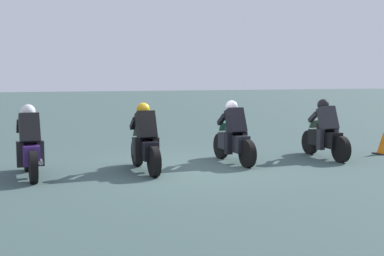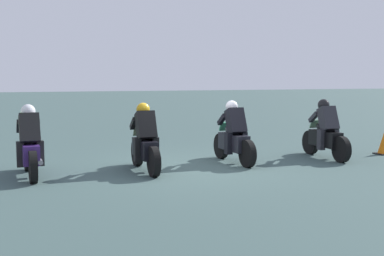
{
  "view_description": "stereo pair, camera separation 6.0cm",
  "coord_description": "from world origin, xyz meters",
  "px_view_note": "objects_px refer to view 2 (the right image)",
  "views": [
    {
      "loc": [
        -10.67,
        3.75,
        2.09
      ],
      "look_at": [
        0.16,
        -0.08,
        0.9
      ],
      "focal_mm": 46.84,
      "sensor_mm": 36.0,
      "label": 1
    },
    {
      "loc": [
        -10.69,
        3.7,
        2.09
      ],
      "look_at": [
        0.16,
        -0.08,
        0.9
      ],
      "focal_mm": 46.84,
      "sensor_mm": 36.0,
      "label": 2
    }
  ],
  "objects_px": {
    "rider_lane_c": "(145,143)",
    "traffic_cone": "(384,144)",
    "rider_lane_a": "(326,134)",
    "rider_lane_b": "(234,137)",
    "rider_lane_d": "(30,147)"
  },
  "relations": [
    {
      "from": "rider_lane_c",
      "to": "traffic_cone",
      "type": "relative_size",
      "value": 3.36
    },
    {
      "from": "rider_lane_a",
      "to": "rider_lane_b",
      "type": "distance_m",
      "value": 2.5
    },
    {
      "from": "rider_lane_a",
      "to": "rider_lane_c",
      "type": "relative_size",
      "value": 1.0
    },
    {
      "from": "rider_lane_b",
      "to": "rider_lane_c",
      "type": "distance_m",
      "value": 2.31
    },
    {
      "from": "traffic_cone",
      "to": "rider_lane_a",
      "type": "bearing_deg",
      "value": 90.76
    },
    {
      "from": "rider_lane_a",
      "to": "traffic_cone",
      "type": "height_order",
      "value": "rider_lane_a"
    },
    {
      "from": "rider_lane_d",
      "to": "rider_lane_a",
      "type": "bearing_deg",
      "value": -92.86
    },
    {
      "from": "rider_lane_a",
      "to": "rider_lane_d",
      "type": "xyz_separation_m",
      "value": [
        -0.02,
        7.2,
        0.0
      ]
    },
    {
      "from": "rider_lane_c",
      "to": "rider_lane_d",
      "type": "height_order",
      "value": "same"
    },
    {
      "from": "rider_lane_b",
      "to": "rider_lane_d",
      "type": "distance_m",
      "value": 4.7
    },
    {
      "from": "rider_lane_d",
      "to": "traffic_cone",
      "type": "xyz_separation_m",
      "value": [
        0.04,
        -9.05,
        -0.34
      ]
    },
    {
      "from": "rider_lane_b",
      "to": "rider_lane_c",
      "type": "relative_size",
      "value": 1.0
    },
    {
      "from": "rider_lane_c",
      "to": "rider_lane_d",
      "type": "bearing_deg",
      "value": 84.51
    },
    {
      "from": "rider_lane_c",
      "to": "traffic_cone",
      "type": "height_order",
      "value": "rider_lane_c"
    },
    {
      "from": "rider_lane_c",
      "to": "rider_lane_a",
      "type": "bearing_deg",
      "value": -88.91
    }
  ]
}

